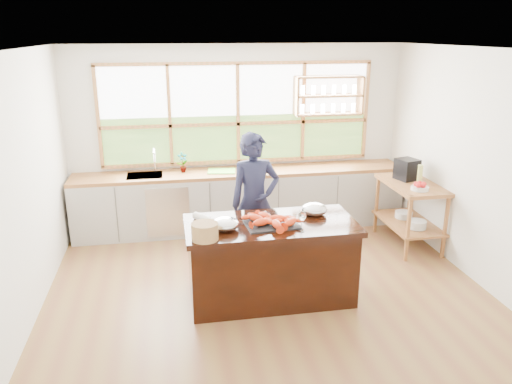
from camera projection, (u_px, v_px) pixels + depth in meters
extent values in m
plane|color=olive|center=(267.00, 288.00, 5.83)|extent=(5.00, 5.00, 0.00)
cube|color=silver|center=(238.00, 136.00, 7.52)|extent=(5.00, 0.02, 2.70)
cube|color=silver|center=(335.00, 271.00, 3.31)|extent=(5.00, 0.02, 2.70)
cube|color=silver|center=(23.00, 190.00, 5.00)|extent=(0.02, 4.50, 2.70)
cube|color=silver|center=(476.00, 167.00, 5.84)|extent=(0.02, 4.50, 2.70)
cube|color=white|center=(268.00, 49.00, 5.00)|extent=(5.00, 4.50, 0.02)
cube|color=#BE7744|center=(238.00, 114.00, 7.39)|extent=(4.05, 0.06, 1.50)
cube|color=white|center=(237.00, 90.00, 7.30)|extent=(3.98, 0.01, 0.75)
cube|color=#28541C|center=(238.00, 138.00, 7.53)|extent=(3.98, 0.01, 0.70)
cube|color=#BE7744|center=(329.00, 77.00, 7.35)|extent=(1.00, 0.28, 0.03)
cube|color=#BE7744|center=(328.00, 96.00, 7.43)|extent=(1.00, 0.28, 0.03)
cube|color=#BE7744|center=(328.00, 114.00, 7.52)|extent=(1.00, 0.28, 0.03)
cube|color=#BE7744|center=(296.00, 96.00, 7.35)|extent=(0.03, 0.28, 0.55)
cube|color=#BE7744|center=(360.00, 95.00, 7.52)|extent=(0.03, 0.28, 0.55)
cube|color=#ACA8A2|center=(242.00, 201.00, 7.52)|extent=(4.90, 0.62, 0.85)
cube|color=silver|center=(168.00, 212.00, 7.04)|extent=(0.60, 0.01, 0.72)
cube|color=#9F5F38|center=(241.00, 172.00, 7.38)|extent=(4.90, 0.62, 0.05)
cube|color=silver|center=(145.00, 181.00, 7.16)|extent=(0.50, 0.42, 0.16)
cube|color=#9F5F38|center=(445.00, 226.00, 6.48)|extent=(0.04, 0.04, 0.90)
cube|color=#9F5F38|center=(410.00, 201.00, 7.42)|extent=(0.04, 0.04, 0.90)
cube|color=#9F5F38|center=(408.00, 229.00, 6.39)|extent=(0.04, 0.04, 0.90)
cube|color=#9F5F38|center=(377.00, 204.00, 7.33)|extent=(0.04, 0.04, 0.90)
cube|color=#9F5F38|center=(408.00, 223.00, 6.95)|extent=(0.62, 1.10, 0.03)
cube|color=#9F5F38|center=(412.00, 185.00, 6.77)|extent=(0.62, 1.10, 0.05)
cylinder|color=silver|center=(417.00, 225.00, 6.69)|extent=(0.24, 0.24, 0.11)
cylinder|color=silver|center=(404.00, 215.00, 7.07)|extent=(0.24, 0.24, 0.09)
cube|color=black|center=(270.00, 263.00, 5.52)|extent=(1.77, 0.82, 0.84)
cube|color=black|center=(271.00, 225.00, 5.38)|extent=(1.85, 0.90, 0.06)
imported|color=#191B33|center=(255.00, 202.00, 6.13)|extent=(0.69, 0.51, 1.73)
imported|color=slate|center=(183.00, 162.00, 7.24)|extent=(0.19, 0.16, 0.30)
cube|color=#68CD3C|center=(222.00, 171.00, 7.32)|extent=(0.44, 0.36, 0.01)
cube|color=black|center=(407.00, 169.00, 6.89)|extent=(0.32, 0.33, 0.29)
cylinder|color=#B5C156|center=(420.00, 175.00, 6.65)|extent=(0.09, 0.09, 0.28)
cylinder|color=silver|center=(420.00, 188.00, 6.46)|extent=(0.23, 0.23, 0.05)
sphere|color=red|center=(424.00, 184.00, 6.46)|extent=(0.07, 0.07, 0.07)
sphere|color=red|center=(419.00, 183.00, 6.49)|extent=(0.07, 0.07, 0.07)
sphere|color=red|center=(416.00, 184.00, 6.47)|extent=(0.07, 0.07, 0.07)
sphere|color=red|center=(418.00, 185.00, 6.41)|extent=(0.07, 0.07, 0.07)
sphere|color=red|center=(423.00, 186.00, 6.41)|extent=(0.07, 0.07, 0.07)
cube|color=black|center=(272.00, 224.00, 5.30)|extent=(0.58, 0.44, 0.02)
ellipsoid|color=red|center=(262.00, 222.00, 5.22)|extent=(0.23, 0.15, 0.08)
ellipsoid|color=red|center=(279.00, 219.00, 5.32)|extent=(0.23, 0.14, 0.08)
ellipsoid|color=red|center=(291.00, 222.00, 5.22)|extent=(0.21, 0.21, 0.08)
ellipsoid|color=red|center=(265.00, 216.00, 5.39)|extent=(0.18, 0.23, 0.08)
ellipsoid|color=red|center=(277.00, 225.00, 5.16)|extent=(0.11, 0.22, 0.08)
ellipsoid|color=red|center=(256.00, 218.00, 5.34)|extent=(0.20, 0.22, 0.08)
ellipsoid|color=silver|center=(225.00, 224.00, 5.17)|extent=(0.29, 0.29, 0.14)
ellipsoid|color=silver|center=(314.00, 209.00, 5.59)|extent=(0.29, 0.29, 0.14)
cylinder|color=white|center=(301.00, 231.00, 5.14)|extent=(0.06, 0.06, 0.01)
cylinder|color=white|center=(302.00, 225.00, 5.12)|extent=(0.01, 0.01, 0.13)
ellipsoid|color=white|center=(302.00, 216.00, 5.09)|extent=(0.08, 0.08, 0.10)
cylinder|color=#A98C50|center=(205.00, 231.00, 4.91)|extent=(0.27, 0.27, 0.17)
cylinder|color=white|center=(204.00, 219.00, 5.37)|extent=(0.23, 0.29, 0.08)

